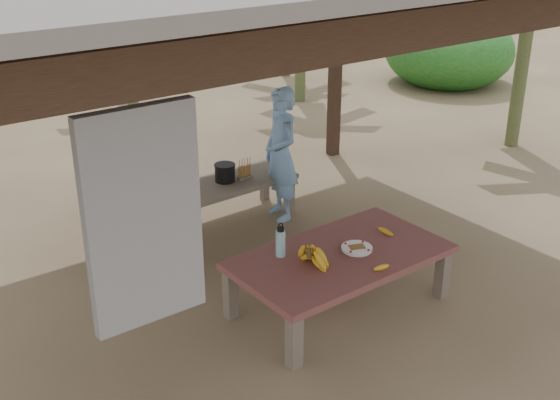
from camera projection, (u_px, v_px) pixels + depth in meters
ground at (261, 288)px, 6.25m from camera, size 80.00×80.00×0.00m
work_table at (340, 261)px, 5.82m from camera, size 1.82×1.03×0.50m
bench at (198, 195)px, 7.19m from camera, size 2.22×0.67×0.45m
ripe_banana_bunch at (309, 257)px, 5.55m from camera, size 0.32×0.28×0.18m
plate at (357, 249)px, 5.84m from camera, size 0.26×0.26×0.04m
loose_banana_front at (382, 267)px, 5.54m from camera, size 0.18×0.06×0.04m
loose_banana_side at (386, 232)px, 6.13m from camera, size 0.08×0.17×0.04m
water_flask at (281, 242)px, 5.72m from camera, size 0.08×0.08×0.30m
green_banana_stalk at (153, 188)px, 6.82m from camera, size 0.28×0.28×0.31m
cooking_pot at (225, 173)px, 7.35m from camera, size 0.21×0.21×0.18m
skewer_rack at (244, 168)px, 7.40m from camera, size 0.18×0.09×0.24m
woman at (281, 154)px, 7.36m from camera, size 0.44×0.58×1.44m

